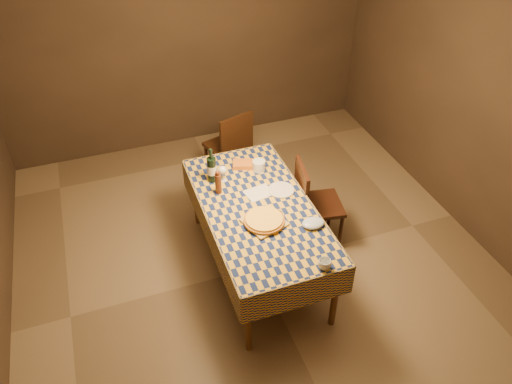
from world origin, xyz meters
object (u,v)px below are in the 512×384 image
bowl (275,216)px  white_plate (281,190)px  cutting_board (264,222)px  chair_right (312,200)px  chair_far (231,144)px  dining_table (258,213)px  wine_bottle (212,169)px  pizza (264,220)px

bowl → white_plate: bearing=59.9°
cutting_board → chair_right: 0.81m
cutting_board → white_plate: bearing=50.1°
bowl → chair_right: bearing=34.6°
chair_far → chair_right: (0.44, -1.21, 0.00)m
white_plate → chair_right: size_ratio=0.26×
dining_table → white_plate: 0.32m
wine_bottle → chair_right: (0.90, -0.32, -0.38)m
pizza → wine_bottle: bearing=109.0°
wine_bottle → chair_far: wine_bottle is taller
wine_bottle → pizza: bearing=-71.0°
dining_table → white_plate: size_ratio=7.66×
dining_table → chair_right: size_ratio=1.98×
bowl → cutting_board: bearing=-165.0°
chair_far → dining_table: bearing=-97.6°
dining_table → bowl: bearing=-65.0°
white_plate → chair_right: (0.35, 0.04, -0.25)m
pizza → wine_bottle: 0.77m
chair_right → chair_far: bearing=110.0°
bowl → dining_table: bearing=115.0°
white_plate → chair_far: bearing=94.2°
bowl → chair_far: bearing=86.4°
white_plate → dining_table: bearing=-152.4°
pizza → bowl: bearing=15.0°
cutting_board → pizza: bearing=180.0°
pizza → cutting_board: bearing=0.0°
cutting_board → pizza: (-0.00, 0.00, 0.03)m
pizza → bowl: (0.11, 0.03, -0.01)m
dining_table → bowl: bowl is taller
chair_far → chair_right: same height
dining_table → chair_far: size_ratio=1.98×
dining_table → cutting_board: cutting_board is taller
cutting_board → bowl: 0.11m
bowl → chair_right: 0.71m
bowl → white_plate: bowl is taller
white_plate → chair_right: 0.44m
bowl → wine_bottle: bearing=117.2°
cutting_board → white_plate: 0.47m
dining_table → pizza: size_ratio=4.00×
chair_right → dining_table: bearing=-163.2°
chair_far → wine_bottle: bearing=-117.0°
dining_table → chair_far: chair_far is taller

